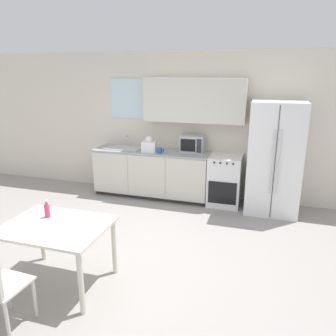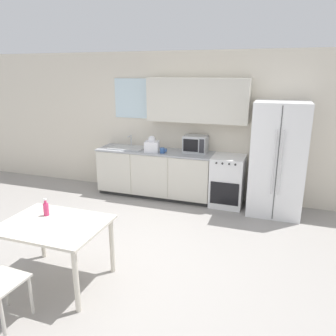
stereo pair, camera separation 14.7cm
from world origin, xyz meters
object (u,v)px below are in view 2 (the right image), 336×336
(dining_table, at_px, (54,231))
(drink_bottle, at_px, (46,209))
(microwave, at_px, (195,144))
(refrigerator, at_px, (278,159))
(oven_range, at_px, (227,181))
(coffee_mug, at_px, (163,150))

(dining_table, bearing_deg, drink_bottle, 143.84)
(microwave, relative_size, dining_table, 0.37)
(refrigerator, bearing_deg, oven_range, 175.26)
(dining_table, xyz_separation_m, drink_bottle, (-0.21, 0.15, 0.18))
(dining_table, height_order, drink_bottle, drink_bottle)
(oven_range, height_order, refrigerator, refrigerator)
(refrigerator, relative_size, dining_table, 1.66)
(refrigerator, height_order, dining_table, refrigerator)
(microwave, xyz_separation_m, dining_table, (-0.83, -3.03, -0.43))
(oven_range, relative_size, drink_bottle, 4.34)
(microwave, relative_size, coffee_mug, 3.44)
(oven_range, bearing_deg, refrigerator, -4.74)
(coffee_mug, xyz_separation_m, dining_table, (-0.29, -2.75, -0.33))
(oven_range, xyz_separation_m, refrigerator, (0.82, -0.07, 0.49))
(oven_range, bearing_deg, drink_bottle, -121.28)
(microwave, height_order, dining_table, microwave)
(dining_table, bearing_deg, refrigerator, 51.24)
(refrigerator, height_order, coffee_mug, refrigerator)
(oven_range, height_order, dining_table, oven_range)
(drink_bottle, bearing_deg, microwave, 70.10)
(coffee_mug, bearing_deg, oven_range, 7.75)
(refrigerator, bearing_deg, coffee_mug, -177.34)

